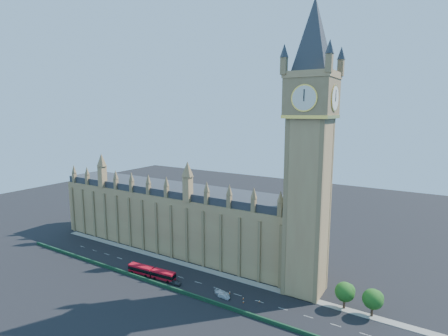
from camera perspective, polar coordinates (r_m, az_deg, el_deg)
The scene contains 15 objects.
ground at distance 133.00m, azimuth -5.68°, elevation -17.71°, with size 400.00×400.00×0.00m, color black.
palace_westminster at distance 158.38m, azimuth -8.20°, elevation -7.88°, with size 120.00×20.00×28.00m.
elizabeth_tower at distance 113.56m, azimuth 13.93°, elevation 6.14°, with size 20.59×20.59×105.00m.
bridge_parapet at distance 126.51m, azimuth -8.28°, elevation -18.95°, with size 160.00×0.60×1.20m, color #1E4C2D.
kerb_north at distance 139.85m, azimuth -3.23°, elevation -16.23°, with size 160.00×3.00×0.16m, color gray.
tree_east_near at distance 119.24m, azimuth 19.25°, elevation -18.51°, with size 6.00×6.00×8.50m.
tree_east_far at distance 118.16m, azimuth 23.25°, elevation -19.03°, with size 6.00×6.00×8.50m.
red_bus at distance 136.35m, azimuth -11.76°, elevation -16.32°, with size 20.02×4.46×3.38m.
car_grey at distance 130.03m, azimuth -7.93°, elevation -18.05°, with size 1.73×4.31×1.47m, color #393C40.
car_silver at distance 120.97m, azimuth -0.03°, elevation -20.22°, with size 1.41×4.06×1.34m, color #A7ABAF.
car_white at distance 122.62m, azimuth -0.30°, elevation -19.74°, with size 2.10×5.17×1.50m, color silver.
cone_a at distance 118.93m, azimuth 3.20°, elevation -20.98°, with size 0.42×0.42×0.65m.
cone_b at distance 123.82m, azimuth 0.94°, elevation -19.64°, with size 0.50×0.50×0.75m.
cone_c at distance 119.67m, azimuth 5.80°, elevation -20.80°, with size 0.51×0.51×0.67m.
cone_d at distance 120.84m, azimuth 3.17°, elevation -20.45°, with size 0.41×0.41×0.66m.
Camera 1 is at (72.30, -94.13, 60.01)m, focal length 28.00 mm.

